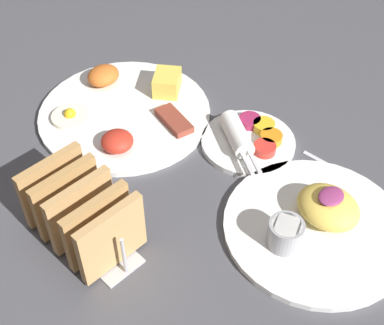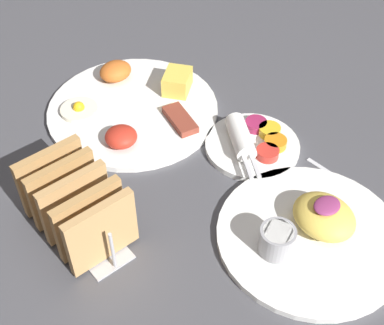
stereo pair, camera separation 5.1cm
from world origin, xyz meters
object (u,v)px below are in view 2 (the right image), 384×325
plate_breakfast (133,106)px  toast_rack (76,206)px  plate_condiments (252,142)px  plate_foreground (310,231)px

plate_breakfast → toast_rack: size_ratio=1.64×
plate_condiments → plate_foreground: (-0.06, -0.18, 0.00)m
plate_condiments → plate_foreground: bearing=-109.6°
plate_condiments → toast_rack: toast_rack is taller
plate_breakfast → plate_condiments: bearing=-64.9°
plate_condiments → plate_foreground: size_ratio=0.59×
plate_condiments → toast_rack: bearing=173.5°
plate_foreground → toast_rack: bearing=137.4°
plate_condiments → toast_rack: size_ratio=0.85×
plate_foreground → toast_rack: size_ratio=1.43×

